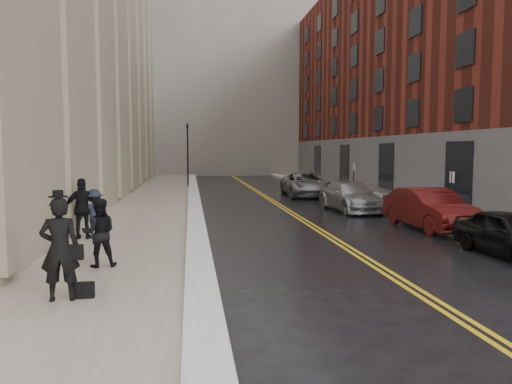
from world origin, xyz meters
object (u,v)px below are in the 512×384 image
object	(u,v)px
car_black	(511,234)
pedestrian_b	(94,214)
car_silver_far	(306,184)
car_silver_near	(351,196)
pedestrian_c	(83,209)
car_maroon	(429,209)
pedestrian_main	(60,249)
pedestrian_a	(99,233)

from	to	relation	value
car_black	pedestrian_b	distance (m)	12.99
car_silver_far	pedestrian_b	bearing A→B (deg)	-124.27
car_silver_near	pedestrian_c	bearing A→B (deg)	-152.69
car_maroon	pedestrian_b	size ratio (longest dim) A/B	2.96
pedestrian_main	car_black	bearing A→B (deg)	-170.50
car_maroon	pedestrian_a	bearing A→B (deg)	-158.65
pedestrian_c	pedestrian_b	bearing A→B (deg)	-166.94
car_black	pedestrian_c	xyz separation A→B (m)	(-12.74, 3.75, 0.48)
car_silver_near	pedestrian_main	bearing A→B (deg)	-131.50
pedestrian_main	pedestrian_c	distance (m)	7.04
pedestrian_a	car_silver_far	bearing A→B (deg)	-126.19
car_maroon	car_silver_far	bearing A→B (deg)	92.79
car_maroon	pedestrian_main	distance (m)	14.33
car_maroon	pedestrian_c	size ratio (longest dim) A/B	2.41
car_silver_far	pedestrian_c	bearing A→B (deg)	-124.90
car_black	pedestrian_main	size ratio (longest dim) A/B	1.93
car_silver_near	pedestrian_a	world-z (taller)	pedestrian_a
car_silver_near	pedestrian_c	distance (m)	13.69
car_black	pedestrian_main	distance (m)	12.18
pedestrian_a	pedestrian_b	xyz separation A→B (m)	(-0.90, 4.26, -0.05)
car_black	car_maroon	distance (m)	4.99
car_silver_far	car_silver_near	bearing A→B (deg)	-85.68
pedestrian_b	pedestrian_c	distance (m)	0.41
car_silver_near	car_silver_far	distance (m)	7.95
pedestrian_b	pedestrian_main	bearing A→B (deg)	82.33
car_maroon	pedestrian_main	bearing A→B (deg)	-148.78
car_silver_far	pedestrian_main	size ratio (longest dim) A/B	2.86
car_silver_near	car_silver_far	world-z (taller)	car_silver_far
car_maroon	pedestrian_a	world-z (taller)	pedestrian_a
car_silver_near	car_black	bearing A→B (deg)	-88.93
car_silver_near	pedestrian_b	distance (m)	13.33
pedestrian_c	car_black	bearing A→B (deg)	156.89
pedestrian_main	pedestrian_a	distance (m)	2.84
car_silver_far	car_maroon	bearing A→B (deg)	-82.24
pedestrian_b	pedestrian_c	xyz separation A→B (m)	(-0.34, -0.12, 0.19)
pedestrian_a	car_silver_near	bearing A→B (deg)	-141.19
car_silver_far	pedestrian_c	size ratio (longest dim) A/B	2.90
car_maroon	car_silver_near	size ratio (longest dim) A/B	0.96
car_black	car_silver_far	bearing A→B (deg)	90.82
car_silver_near	pedestrian_c	world-z (taller)	pedestrian_c
car_silver_far	pedestrian_b	size ratio (longest dim) A/B	3.56
car_black	car_maroon	bearing A→B (deg)	86.01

